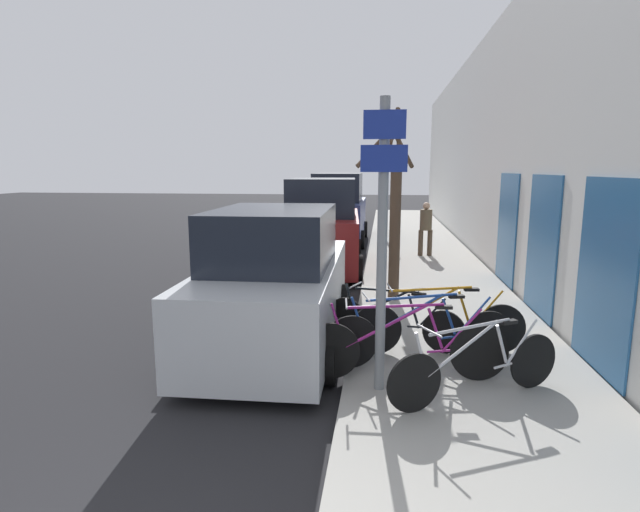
# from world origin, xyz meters

# --- Properties ---
(ground_plane) EXTENTS (80.00, 80.00, 0.00)m
(ground_plane) POSITION_xyz_m (0.00, 11.20, 0.00)
(ground_plane) COLOR black
(sidewalk_curb) EXTENTS (3.20, 32.00, 0.15)m
(sidewalk_curb) POSITION_xyz_m (2.60, 14.00, 0.07)
(sidewalk_curb) COLOR #9E9B93
(sidewalk_curb) RESTS_ON ground
(building_facade) EXTENTS (0.23, 32.00, 6.50)m
(building_facade) POSITION_xyz_m (4.35, 13.91, 3.23)
(building_facade) COLOR silver
(building_facade) RESTS_ON ground
(signpost) EXTENTS (0.51, 0.13, 3.35)m
(signpost) POSITION_xyz_m (1.43, 3.85, 1.96)
(signpost) COLOR gray
(signpost) RESTS_ON sidewalk_curb
(bicycle_0) EXTENTS (2.03, 1.15, 0.91)m
(bicycle_0) POSITION_xyz_m (2.52, 3.71, 0.54)
(bicycle_0) COLOR black
(bicycle_0) RESTS_ON sidewalk_curb
(bicycle_1) EXTENTS (2.52, 0.44, 0.98)m
(bicycle_1) POSITION_xyz_m (1.74, 4.16, 0.57)
(bicycle_1) COLOR black
(bicycle_1) RESTS_ON sidewalk_curb
(bicycle_2) EXTENTS (2.51, 0.71, 0.97)m
(bicycle_2) POSITION_xyz_m (1.97, 4.66, 0.56)
(bicycle_2) COLOR black
(bicycle_2) RESTS_ON sidewalk_curb
(bicycle_3) EXTENTS (2.44, 0.50, 0.98)m
(bicycle_3) POSITION_xyz_m (2.24, 5.10, 0.56)
(bicycle_3) COLOR black
(bicycle_3) RESTS_ON sidewalk_curb
(bicycle_4) EXTENTS (2.01, 0.82, 0.86)m
(bicycle_4) POSITION_xyz_m (1.61, 5.40, 0.52)
(bicycle_4) COLOR black
(bicycle_4) RESTS_ON sidewalk_curb
(parked_car_0) EXTENTS (2.15, 4.80, 2.14)m
(parked_car_0) POSITION_xyz_m (-0.19, 5.63, 0.97)
(parked_car_0) COLOR #B2B7BC
(parked_car_0) RESTS_ON ground
(parked_car_1) EXTENTS (2.32, 4.55, 2.48)m
(parked_car_1) POSITION_xyz_m (-0.16, 11.34, 1.12)
(parked_car_1) COLOR maroon
(parked_car_1) RESTS_ON ground
(parked_car_2) EXTENTS (2.07, 4.80, 2.55)m
(parked_car_2) POSITION_xyz_m (-0.21, 16.66, 1.15)
(parked_car_2) COLOR navy
(parked_car_2) RESTS_ON ground
(pedestrian_near) EXTENTS (0.42, 0.35, 1.59)m
(pedestrian_near) POSITION_xyz_m (2.71, 13.26, 1.07)
(pedestrian_near) COLOR #4C3D2D
(pedestrian_near) RESTS_ON sidewalk_curb
(street_tree) EXTENTS (1.16, 1.37, 3.72)m
(street_tree) POSITION_xyz_m (1.64, 8.10, 1.89)
(street_tree) COLOR #4C3828
(street_tree) RESTS_ON sidewalk_curb
(traffic_light) EXTENTS (0.20, 0.30, 4.50)m
(traffic_light) POSITION_xyz_m (1.32, 18.89, 3.03)
(traffic_light) COLOR gray
(traffic_light) RESTS_ON sidewalk_curb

